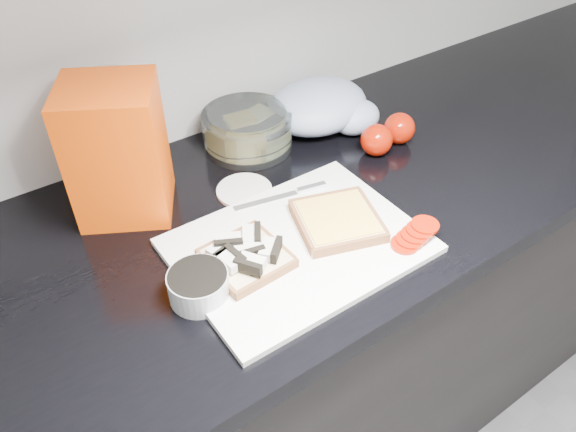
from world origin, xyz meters
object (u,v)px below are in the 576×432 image
object	(u,v)px
steel_canister	(118,140)
glass_bowl	(247,130)
bread_bag	(118,151)
cutting_board	(298,245)

from	to	relation	value
steel_canister	glass_bowl	bearing A→B (deg)	2.34
glass_bowl	steel_canister	world-z (taller)	steel_canister
bread_bag	steel_canister	world-z (taller)	bread_bag
cutting_board	glass_bowl	xyz separation A→B (m)	(0.09, 0.31, 0.03)
glass_bowl	steel_canister	bearing A→B (deg)	-177.66
bread_bag	cutting_board	bearing A→B (deg)	-25.76
glass_bowl	cutting_board	bearing A→B (deg)	-106.88
glass_bowl	steel_canister	size ratio (longest dim) A/B	0.78
glass_bowl	steel_canister	xyz separation A→B (m)	(-0.27, -0.01, 0.08)
glass_bowl	bread_bag	bearing A→B (deg)	-170.65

